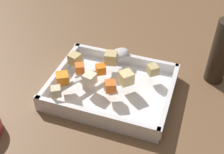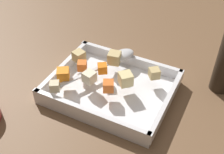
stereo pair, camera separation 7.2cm
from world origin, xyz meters
name	(u,v)px [view 1 (the left image)]	position (x,y,z in m)	size (l,w,h in m)	color
ground_plane	(110,94)	(0.00, 0.00, 0.00)	(4.00, 4.00, 0.00)	brown
baking_dish	(112,89)	(0.00, 0.01, 0.01)	(0.30, 0.24, 0.04)	silver
carrot_chunk_near_right	(110,86)	(0.01, -0.03, 0.06)	(0.03, 0.03, 0.03)	orange
carrot_chunk_near_spoon	(80,68)	(-0.08, 0.01, 0.06)	(0.02, 0.02, 0.02)	orange
carrot_chunk_far_right	(63,79)	(-0.11, -0.04, 0.06)	(0.03, 0.03, 0.03)	orange
carrot_chunk_far_left	(101,69)	(-0.03, 0.02, 0.06)	(0.02, 0.02, 0.02)	orange
potato_chunk_heap_top	(90,79)	(-0.04, -0.02, 0.06)	(0.03, 0.03, 0.03)	beige
potato_chunk_mid_right	(56,91)	(-0.10, -0.09, 0.06)	(0.02, 0.02, 0.02)	beige
potato_chunk_heap_side	(111,58)	(-0.02, 0.07, 0.06)	(0.03, 0.03, 0.03)	tan
potato_chunk_near_left	(126,78)	(0.04, 0.01, 0.06)	(0.03, 0.03, 0.03)	#E0CC89
potato_chunk_corner_ne	(153,70)	(0.09, 0.06, 0.06)	(0.02, 0.02, 0.02)	tan
potato_chunk_back_center	(75,59)	(-0.11, 0.04, 0.06)	(0.03, 0.03, 0.03)	tan
serving_spoon	(115,57)	(-0.02, 0.09, 0.05)	(0.13, 0.21, 0.02)	silver
pepper_mill	(221,51)	(0.25, 0.15, 0.09)	(0.05, 0.05, 0.20)	#2D2319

